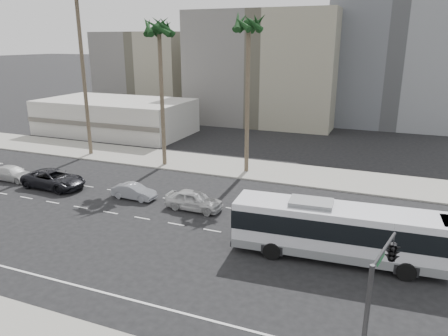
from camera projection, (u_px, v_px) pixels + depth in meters
The scene contains 14 objects.
ground at pixel (251, 237), 29.59m from camera, with size 700.00×700.00×0.00m, color black.
sidewalk_north at pixel (298, 174), 43.33m from camera, with size 120.00×7.00×0.15m, color gray.
commercial_low at pixel (116, 116), 62.64m from camera, with size 22.00×12.16×5.00m.
midrise_beige_west at pixel (268, 68), 71.21m from camera, with size 24.00×18.00×18.00m, color slate.
midrise_gray_center at pixel (397, 43), 69.12m from camera, with size 20.00×20.00×26.00m, color slate.
midrise_beige_far at pixel (152, 71), 85.36m from camera, with size 18.00×16.00×15.00m, color slate.
city_bus at pixel (336, 230), 26.26m from camera, with size 13.14×3.72×3.73m.
car_a at pixel (194, 200), 34.30m from camera, with size 4.81×1.94×1.64m, color silver.
car_b at pixel (134, 192), 36.71m from camera, with size 4.02×1.40×1.32m, color gray.
car_c at pixel (54, 179), 39.40m from camera, with size 6.21×2.86×1.72m, color black.
car_d at pixel (13, 173), 41.62m from camera, with size 4.82×1.96×1.40m, color silver.
traffic_signal at pixel (390, 257), 16.75m from camera, with size 2.81×3.81×6.03m.
palm_near at pixel (249, 28), 40.13m from camera, with size 4.76×4.76×16.04m.
palm_mid at pixel (159, 32), 42.68m from camera, with size 5.10×5.10×15.77m.
Camera 1 is at (8.24, -25.66, 13.32)m, focal length 33.54 mm.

